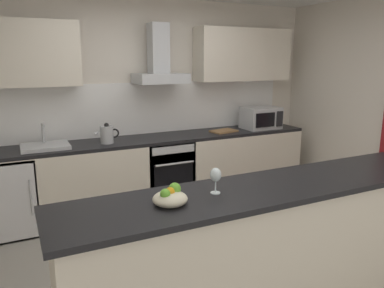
{
  "coord_description": "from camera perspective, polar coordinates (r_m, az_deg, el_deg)",
  "views": [
    {
      "loc": [
        -1.49,
        -2.7,
        1.85
      ],
      "look_at": [
        0.05,
        0.47,
        1.05
      ],
      "focal_mm": 34.98,
      "sensor_mm": 36.0,
      "label": 1
    }
  ],
  "objects": [
    {
      "name": "kettle",
      "position": [
        4.42,
        -12.84,
        1.46
      ],
      "size": [
        0.29,
        0.15,
        0.24
      ],
      "color": "#B7BABC",
      "rests_on": "counter_back"
    },
    {
      "name": "sink",
      "position": [
        4.38,
        -21.5,
        -0.25
      ],
      "size": [
        0.5,
        0.4,
        0.26
      ],
      "color": "silver",
      "rests_on": "counter_back"
    },
    {
      "name": "microwave",
      "position": [
        5.32,
        10.46,
        3.95
      ],
      "size": [
        0.5,
        0.38,
        0.3
      ],
      "color": "#B7BABC",
      "rests_on": "counter_back"
    },
    {
      "name": "refrigerator",
      "position": [
        4.49,
        -26.31,
        -7.07
      ],
      "size": [
        0.58,
        0.6,
        0.85
      ],
      "color": "white",
      "rests_on": "ground"
    },
    {
      "name": "range_hood",
      "position": [
        4.71,
        -4.99,
        11.99
      ],
      "size": [
        0.62,
        0.45,
        0.72
      ],
      "color": "#B7BABC"
    },
    {
      "name": "wall_back",
      "position": [
        4.93,
        -8.17,
        6.27
      ],
      "size": [
        5.93,
        0.12,
        2.6
      ],
      "primitive_type": "cube",
      "color": "silver",
      "rests_on": "ground"
    },
    {
      "name": "counter_island",
      "position": [
        2.96,
        11.83,
        -14.9
      ],
      "size": [
        3.16,
        0.64,
        0.97
      ],
      "color": "beige",
      "rests_on": "ground"
    },
    {
      "name": "fruit_bowl",
      "position": [
        2.35,
        -3.33,
        -8.12
      ],
      "size": [
        0.22,
        0.22,
        0.13
      ],
      "color": "beige",
      "rests_on": "counter_island"
    },
    {
      "name": "wine_glass",
      "position": [
        2.51,
        3.63,
        -4.86
      ],
      "size": [
        0.08,
        0.08,
        0.18
      ],
      "color": "silver",
      "rests_on": "counter_island"
    },
    {
      "name": "ground",
      "position": [
        3.6,
        2.72,
        -18.29
      ],
      "size": [
        5.93,
        4.81,
        0.02
      ],
      "primitive_type": "cube",
      "color": "gray"
    },
    {
      "name": "oven",
      "position": [
        4.79,
        -4.12,
        -4.1
      ],
      "size": [
        0.6,
        0.62,
        0.8
      ],
      "color": "slate",
      "rests_on": "ground"
    },
    {
      "name": "backsplash_tile",
      "position": [
        4.87,
        -7.88,
        5.37
      ],
      "size": [
        4.19,
        0.02,
        0.66
      ],
      "primitive_type": "cube",
      "color": "white"
    },
    {
      "name": "counter_back",
      "position": [
        4.75,
        -6.43,
        -4.42
      ],
      "size": [
        4.34,
        0.6,
        0.9
      ],
      "color": "beige",
      "rests_on": "ground"
    },
    {
      "name": "chopping_board",
      "position": [
        5.02,
        4.85,
        1.99
      ],
      "size": [
        0.37,
        0.28,
        0.02
      ],
      "primitive_type": "cube",
      "rotation": [
        0.0,
        0.0,
        0.18
      ],
      "color": "#9E7247",
      "rests_on": "counter_back"
    },
    {
      "name": "upper_cabinets",
      "position": [
        4.68,
        -7.52,
        13.43
      ],
      "size": [
        4.28,
        0.32,
        0.7
      ],
      "color": "beige"
    }
  ]
}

